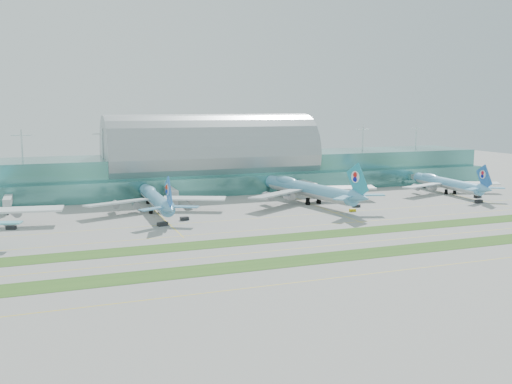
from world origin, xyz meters
name	(u,v)px	position (x,y,z in m)	size (l,w,h in m)	color
ground	(308,237)	(0.00, 0.00, 0.00)	(700.00, 700.00, 0.00)	gray
terminal	(211,165)	(0.01, 128.79, 14.23)	(340.00, 69.10, 36.00)	#3D7A75
grass_strip_near	(346,256)	(0.00, -28.00, 0.04)	(420.00, 12.00, 0.08)	#2D591E
grass_strip_far	(306,236)	(0.00, 2.00, 0.04)	(420.00, 12.00, 0.08)	#2D591E
taxiline_a	(380,273)	(0.00, -48.00, 0.01)	(420.00, 0.35, 0.01)	yellow
taxiline_b	(326,246)	(0.00, -14.00, 0.01)	(420.00, 0.35, 0.01)	yellow
taxiline_c	(288,227)	(0.00, 18.00, 0.01)	(420.00, 0.35, 0.01)	yellow
taxiline_d	(268,217)	(0.00, 40.00, 0.01)	(420.00, 0.35, 0.01)	yellow
airliner_b	(155,198)	(-43.02, 70.69, 6.21)	(64.44, 73.02, 20.12)	#5A9DC7
airliner_c	(308,189)	(32.32, 68.28, 7.15)	(73.02, 83.82, 23.17)	#5BA5CA
airliner_d	(446,183)	(117.93, 70.44, 5.84)	(60.52, 68.77, 18.92)	#69B6E7
gse_b	(11,228)	(-103.00, 52.28, 0.73)	(3.74, 1.72, 1.46)	black
gse_c	(163,224)	(-46.23, 38.58, 0.75)	(4.14, 2.12, 1.51)	black
gse_d	(185,218)	(-35.32, 46.64, 0.75)	(3.53, 2.10, 1.50)	black
gse_e	(353,210)	(41.33, 39.52, 0.62)	(2.84, 1.68, 1.25)	gold
gse_f	(356,206)	(48.77, 48.95, 0.67)	(3.55, 1.92, 1.34)	black
gse_g	(479,201)	(111.54, 37.68, 0.83)	(4.02, 1.94, 1.67)	black
gse_h	(478,196)	(123.11, 51.50, 0.75)	(4.14, 2.11, 1.50)	black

